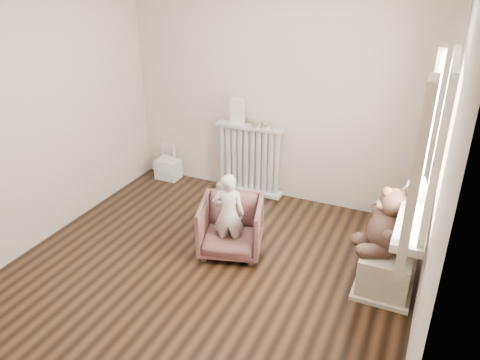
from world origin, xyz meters
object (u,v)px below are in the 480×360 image
at_px(toy_vanity, 167,159).
at_px(teddy_bear, 392,220).
at_px(child, 229,214).
at_px(plush_cat, 418,188).
at_px(armchair, 231,227).
at_px(toy_bench, 388,260).
at_px(radiator, 249,164).

xyz_separation_m(toy_vanity, teddy_bear, (2.92, -1.14, 0.40)).
height_order(child, plush_cat, plush_cat).
relative_size(armchair, toy_bench, 0.76).
xyz_separation_m(radiator, child, (0.33, -1.27, 0.05)).
bearing_deg(teddy_bear, radiator, 122.26).
bearing_deg(armchair, radiator, 88.81).
bearing_deg(armchair, toy_vanity, 124.59).
height_order(child, teddy_bear, teddy_bear).
xyz_separation_m(toy_vanity, armchair, (1.47, -1.19, -0.00)).
relative_size(child, teddy_bear, 1.42).
bearing_deg(armchair, child, -106.27).
xyz_separation_m(armchair, toy_bench, (1.47, 0.16, -0.07)).
distance_m(armchair, teddy_bear, 1.51).
distance_m(toy_vanity, child, 1.93).
height_order(radiator, child, child).
bearing_deg(armchair, toy_bench, -9.97).
distance_m(radiator, teddy_bear, 2.15).
xyz_separation_m(teddy_bear, plush_cat, (0.16, -0.01, 0.33)).
distance_m(radiator, plush_cat, 2.35).
distance_m(toy_bench, teddy_bear, 0.48).
bearing_deg(toy_bench, child, -171.78).
bearing_deg(teddy_bear, armchair, 157.62).
distance_m(radiator, armchair, 1.27).
bearing_deg(child, teddy_bear, 167.65).
xyz_separation_m(radiator, plush_cat, (1.94, -1.18, 0.61)).
height_order(radiator, toy_bench, radiator).
xyz_separation_m(radiator, teddy_bear, (1.78, -1.17, 0.28)).
xyz_separation_m(toy_vanity, toy_bench, (2.94, -1.03, -0.08)).
distance_m(child, toy_bench, 1.50).
bearing_deg(plush_cat, radiator, 170.42).
relative_size(child, plush_cat, 3.08).
distance_m(child, teddy_bear, 1.47).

